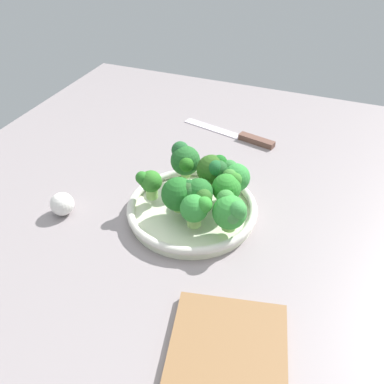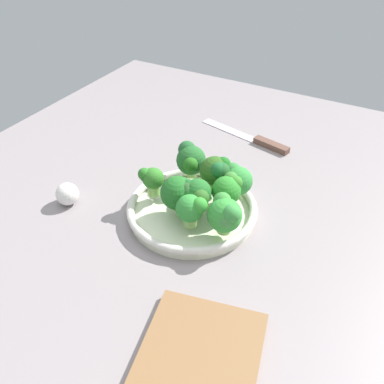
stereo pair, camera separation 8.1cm
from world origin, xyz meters
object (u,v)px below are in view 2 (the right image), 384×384
at_px(broccoli_floret_0, 191,208).
at_px(broccoli_floret_5, 151,179).
at_px(broccoli_floret_8, 180,193).
at_px(bowl, 192,209).
at_px(broccoli_floret_1, 227,190).
at_px(broccoli_floret_6, 237,180).
at_px(broccoli_floret_7, 197,194).
at_px(broccoli_floret_4, 216,171).
at_px(knife, 256,139).
at_px(cutting_board, 191,383).
at_px(garlic_bulb, 67,194).
at_px(broccoli_floret_3, 190,160).
at_px(broccoli_floret_2, 225,214).

xyz_separation_m(broccoli_floret_0, broccoli_floret_5, (-0.04, -0.11, -0.00)).
relative_size(broccoli_floret_0, broccoli_floret_8, 0.86).
relative_size(bowl, broccoli_floret_1, 3.77).
relative_size(bowl, broccoli_floret_8, 3.38).
relative_size(broccoli_floret_0, broccoli_floret_6, 0.96).
bearing_deg(broccoli_floret_0, broccoli_floret_8, -126.42).
bearing_deg(broccoli_floret_0, broccoli_floret_7, -167.28).
height_order(broccoli_floret_4, broccoli_floret_6, broccoli_floret_4).
xyz_separation_m(knife, cutting_board, (0.65, 0.17, 0.00)).
bearing_deg(broccoli_floret_5, garlic_bulb, -63.14).
height_order(broccoli_floret_0, broccoli_floret_1, broccoli_floret_1).
bearing_deg(broccoli_floret_5, broccoli_floret_3, 157.95).
bearing_deg(bowl, broccoli_floret_8, -26.17).
bearing_deg(broccoli_floret_5, cutting_board, 40.53).
xyz_separation_m(broccoli_floret_0, cutting_board, (0.26, 0.14, -0.06)).
relative_size(broccoli_floret_2, broccoli_floret_7, 1.02).
bearing_deg(bowl, broccoli_floret_3, -149.12).
height_order(broccoli_floret_6, broccoli_floret_7, broccoli_floret_7).
relative_size(broccoli_floret_6, broccoli_floret_8, 0.90).
relative_size(broccoli_floret_2, broccoli_floret_4, 0.93).
distance_m(broccoli_floret_3, knife, 0.27).
height_order(broccoli_floret_8, garlic_bulb, broccoli_floret_8).
bearing_deg(broccoli_floret_2, broccoli_floret_3, -131.59).
bearing_deg(broccoli_floret_3, broccoli_floret_0, 29.37).
distance_m(broccoli_floret_1, broccoli_floret_6, 0.04).
relative_size(broccoli_floret_4, knife, 0.29).
bearing_deg(broccoli_floret_5, broccoli_floret_8, 79.54).
xyz_separation_m(knife, garlic_bulb, (0.43, -0.25, 0.02)).
bearing_deg(knife, broccoli_floret_1, 11.04).
height_order(broccoli_floret_2, broccoli_floret_8, broccoli_floret_2).
bearing_deg(broccoli_floret_3, garlic_bulb, -48.49).
bearing_deg(broccoli_floret_0, broccoli_floret_4, -177.16).
height_order(broccoli_floret_2, broccoli_floret_4, broccoli_floret_4).
bearing_deg(bowl, broccoli_floret_4, 160.80).
bearing_deg(broccoli_floret_0, broccoli_floret_3, -150.63).
bearing_deg(cutting_board, bowl, -151.31).
bearing_deg(broccoli_floret_8, knife, 177.67).
bearing_deg(broccoli_floret_3, broccoli_floret_6, 80.83).
relative_size(broccoli_floret_5, broccoli_floret_7, 0.87).
bearing_deg(broccoli_floret_7, cutting_board, 27.18).
xyz_separation_m(broccoli_floret_7, broccoli_floret_8, (0.01, -0.03, -0.00)).
distance_m(broccoli_floret_4, broccoli_floret_8, 0.09).
bearing_deg(knife, cutting_board, 14.58).
distance_m(bowl, knife, 0.34).
xyz_separation_m(broccoli_floret_3, broccoli_floret_5, (0.09, -0.04, -0.00)).
xyz_separation_m(broccoli_floret_1, broccoli_floret_3, (-0.06, -0.11, 0.00)).
bearing_deg(broccoli_floret_1, broccoli_floret_0, -24.14).
bearing_deg(broccoli_floret_3, broccoli_floret_8, 19.13).
height_order(bowl, knife, bowl).
xyz_separation_m(broccoli_floret_2, knife, (-0.38, -0.09, -0.06)).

